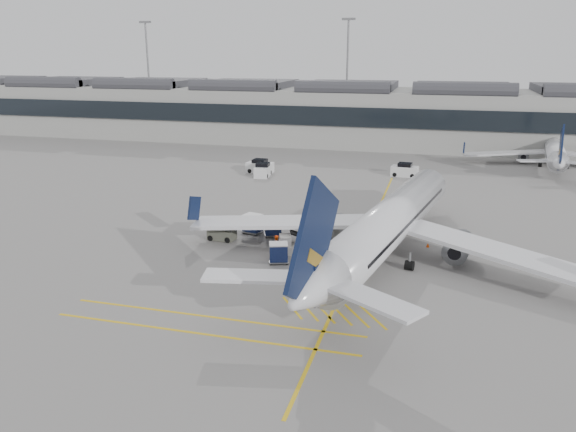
% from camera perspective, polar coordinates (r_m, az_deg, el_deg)
% --- Properties ---
extents(ground, '(220.00, 220.00, 0.00)m').
position_cam_1_polar(ground, '(50.32, -5.24, -5.02)').
color(ground, gray).
rests_on(ground, ground).
extents(terminal, '(200.00, 20.45, 12.40)m').
position_cam_1_polar(terminal, '(117.54, 7.20, 10.31)').
color(terminal, '#9E9E99').
rests_on(terminal, ground).
extents(light_masts, '(113.00, 0.60, 25.45)m').
position_cam_1_polar(light_masts, '(131.14, 7.52, 14.57)').
color(light_masts, slate).
rests_on(light_masts, ground).
extents(apron_markings, '(0.25, 60.00, 0.01)m').
position_cam_1_polar(apron_markings, '(57.20, 7.76, -2.43)').
color(apron_markings, gold).
rests_on(apron_markings, ground).
extents(airliner_main, '(37.66, 41.50, 11.13)m').
position_cam_1_polar(airliner_main, '(51.56, 10.11, -0.83)').
color(airliner_main, silver).
rests_on(airliner_main, ground).
extents(airliner_far, '(28.91, 31.76, 8.46)m').
position_cam_1_polar(airliner_far, '(103.00, 25.47, 5.96)').
color(airliner_far, silver).
rests_on(airliner_far, ground).
extents(belt_loader, '(5.46, 3.22, 2.17)m').
position_cam_1_polar(belt_loader, '(53.00, 0.95, -3.09)').
color(belt_loader, silver).
rests_on(belt_loader, ground).
extents(baggage_cart_a, '(2.16, 1.98, 1.85)m').
position_cam_1_polar(baggage_cart_a, '(57.66, -1.52, -1.10)').
color(baggage_cart_a, gray).
rests_on(baggage_cart_a, ground).
extents(baggage_cart_b, '(2.12, 1.94, 1.83)m').
position_cam_1_polar(baggage_cart_b, '(56.47, 2.64, -1.50)').
color(baggage_cart_b, gray).
rests_on(baggage_cart_b, ground).
extents(baggage_cart_c, '(2.10, 1.91, 1.84)m').
position_cam_1_polar(baggage_cart_c, '(50.40, -0.97, -3.72)').
color(baggage_cart_c, gray).
rests_on(baggage_cart_c, ground).
extents(baggage_cart_d, '(2.22, 1.98, 2.00)m').
position_cam_1_polar(baggage_cart_d, '(58.66, -3.62, -0.74)').
color(baggage_cart_d, gray).
rests_on(baggage_cart_d, ground).
extents(ramp_agent_a, '(0.74, 0.73, 1.72)m').
position_cam_1_polar(ramp_agent_a, '(56.07, 2.45, -1.76)').
color(ramp_agent_a, '#E84E0C').
rests_on(ramp_agent_a, ground).
extents(ramp_agent_b, '(1.24, 1.22, 2.01)m').
position_cam_1_polar(ramp_agent_b, '(52.04, -1.22, -3.03)').
color(ramp_agent_b, '#FF4F0D').
rests_on(ramp_agent_b, ground).
extents(pushback_tug, '(2.73, 1.80, 1.47)m').
position_cam_1_polar(pushback_tug, '(56.97, -6.72, -1.78)').
color(pushback_tug, '#525346').
rests_on(pushback_tug, ground).
extents(safety_cone_nose, '(0.36, 0.36, 0.50)m').
position_cam_1_polar(safety_cone_nose, '(66.11, 9.12, 0.32)').
color(safety_cone_nose, '#F24C0A').
rests_on(safety_cone_nose, ground).
extents(safety_cone_engine, '(0.33, 0.33, 0.46)m').
position_cam_1_polar(safety_cone_engine, '(56.27, 14.02, -2.86)').
color(safety_cone_engine, '#F24C0A').
rests_on(safety_cone_engine, ground).
extents(service_van_left, '(4.17, 2.20, 2.11)m').
position_cam_1_polar(service_van_left, '(88.50, -2.87, 5.04)').
color(service_van_left, silver).
rests_on(service_van_left, ground).
extents(service_van_mid, '(2.40, 4.20, 2.07)m').
position_cam_1_polar(service_van_mid, '(85.73, -2.57, 4.66)').
color(service_van_mid, silver).
rests_on(service_van_mid, ground).
extents(service_van_right, '(4.16, 2.36, 2.05)m').
position_cam_1_polar(service_van_right, '(87.45, 11.77, 4.56)').
color(service_van_right, silver).
rests_on(service_van_right, ground).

